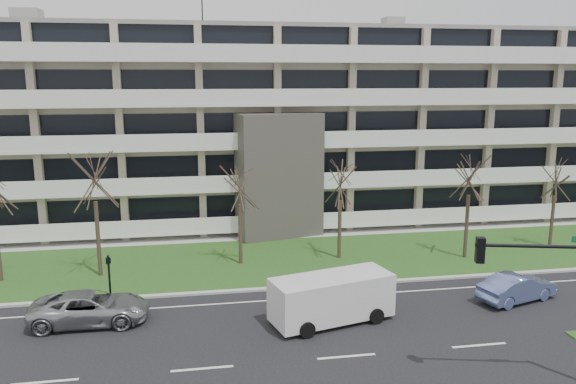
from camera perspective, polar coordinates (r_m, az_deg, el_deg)
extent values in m
plane|color=black|center=(24.67, 5.95, -16.29)|extent=(160.00, 160.00, 0.00)
cube|color=#204918|center=(36.35, 0.44, -6.80)|extent=(90.00, 10.00, 0.06)
cube|color=#B2B2AD|center=(31.72, 2.05, -9.56)|extent=(90.00, 0.35, 0.12)
cube|color=#B2B2AD|center=(41.53, -0.89, -4.42)|extent=(90.00, 2.00, 0.08)
cube|color=white|center=(30.38, 2.63, -10.66)|extent=(90.00, 0.12, 0.01)
cube|color=#C0AF95|center=(47.02, -2.23, 6.72)|extent=(60.00, 12.00, 15.00)
cube|color=gray|center=(46.98, -2.30, 16.06)|extent=(60.50, 12.50, 0.30)
cube|color=#4C4742|center=(40.53, -0.91, 1.66)|extent=(6.39, 3.69, 9.00)
cube|color=black|center=(40.84, -0.85, -1.85)|extent=(4.92, 1.19, 3.50)
cube|color=gray|center=(48.16, -24.97, 15.81)|extent=(2.00, 2.00, 1.20)
cylinder|color=black|center=(46.78, -8.73, 18.23)|extent=(0.10, 0.10, 3.50)
cube|color=black|center=(41.95, -1.10, -1.35)|extent=(58.00, 0.10, 1.80)
cube|color=white|center=(41.67, -0.95, -3.56)|extent=(58.00, 1.40, 0.22)
cube|color=white|center=(40.89, -0.82, -2.99)|extent=(58.00, 0.08, 1.00)
cube|color=black|center=(41.38, -1.12, 2.71)|extent=(58.00, 0.10, 1.80)
cube|color=white|center=(40.98, -0.97, 0.49)|extent=(58.00, 1.40, 0.22)
cube|color=white|center=(40.24, -0.83, 1.15)|extent=(58.00, 0.08, 1.00)
cube|color=black|center=(41.02, -1.13, 6.85)|extent=(58.00, 0.10, 1.80)
cube|color=white|center=(40.51, -0.98, 4.65)|extent=(58.00, 1.40, 0.22)
cube|color=white|center=(39.80, -0.84, 5.40)|extent=(58.00, 0.08, 1.00)
cube|color=black|center=(40.88, -1.15, 11.04)|extent=(58.00, 0.10, 1.80)
cube|color=white|center=(40.25, -1.00, 8.90)|extent=(58.00, 1.40, 0.22)
cube|color=white|center=(39.59, -0.86, 9.72)|extent=(58.00, 0.08, 1.00)
cube|color=black|center=(40.96, -1.17, 15.24)|extent=(58.00, 0.10, 1.80)
cube|color=white|center=(40.22, -1.01, 13.17)|extent=(58.00, 1.40, 0.22)
cube|color=white|center=(39.60, -0.87, 14.06)|extent=(58.00, 0.08, 1.00)
imported|color=#A2A3A9|center=(28.78, -19.44, -11.03)|extent=(5.51, 2.60, 1.52)
imported|color=#6F80C1|center=(32.03, 22.23, -8.97)|extent=(4.66, 2.77, 1.45)
cube|color=white|center=(27.25, 4.46, -10.58)|extent=(6.17, 3.55, 2.05)
cube|color=black|center=(27.03, 4.48, -9.42)|extent=(5.71, 3.28, 0.75)
cube|color=white|center=(28.64, 9.37, -9.92)|extent=(0.88, 2.08, 1.29)
cylinder|color=black|center=(25.95, 1.95, -13.82)|extent=(0.80, 0.45, 0.75)
cylinder|color=black|center=(27.72, -0.06, -12.08)|extent=(0.80, 0.45, 0.75)
cylinder|color=black|center=(27.61, 8.95, -12.33)|extent=(0.80, 0.45, 0.75)
cylinder|color=black|center=(29.29, 6.62, -10.82)|extent=(0.80, 0.45, 0.75)
cylinder|color=black|center=(22.35, 24.66, -5.04)|extent=(4.84, 1.31, 0.13)
cube|color=black|center=(21.71, 18.94, -5.60)|extent=(0.37, 0.37, 0.95)
sphere|color=red|center=(21.62, 18.99, -4.83)|extent=(0.19, 0.19, 0.19)
sphere|color=orange|center=(21.71, 18.94, -5.60)|extent=(0.19, 0.19, 0.19)
sphere|color=green|center=(21.80, 18.88, -6.36)|extent=(0.19, 0.19, 0.19)
cylinder|color=black|center=(30.30, -17.67, -8.57)|extent=(0.11, 0.11, 2.69)
cube|color=black|center=(29.96, -17.80, -6.64)|extent=(0.28, 0.23, 0.29)
sphere|color=red|center=(29.96, -17.80, -6.64)|extent=(0.13, 0.13, 0.13)
cylinder|color=#382B21|center=(34.54, -18.72, -4.57)|extent=(0.24, 0.24, 4.50)
cylinder|color=#382B21|center=(35.02, -4.87, -4.33)|extent=(0.24, 0.24, 3.83)
cylinder|color=#382B21|center=(36.11, 5.26, -3.84)|extent=(0.24, 0.24, 3.84)
cylinder|color=#382B21|center=(37.80, 17.68, -3.39)|extent=(0.24, 0.24, 4.17)
cylinder|color=#382B21|center=(42.45, 25.23, -2.74)|extent=(0.24, 0.24, 3.60)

